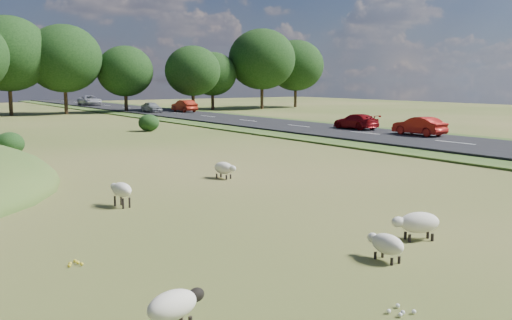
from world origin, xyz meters
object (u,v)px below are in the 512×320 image
at_px(sheep_2, 418,223).
at_px(sheep_3, 386,244).
at_px(car_0, 184,106).
at_px(car_2, 419,126).
at_px(sheep_4, 174,305).
at_px(sheep_0, 121,190).
at_px(car_5, 356,121).
at_px(car_4, 90,100).
at_px(sheep_1, 224,168).
at_px(car_3, 152,107).

height_order(sheep_2, sheep_3, sheep_2).
xyz_separation_m(car_0, car_2, (0.00, -36.93, -0.07)).
height_order(sheep_4, car_0, car_0).
xyz_separation_m(sheep_0, sheep_2, (4.98, -8.20, -0.10)).
height_order(sheep_0, car_5, car_5).
xyz_separation_m(sheep_0, sheep_3, (3.00, -8.95, -0.17)).
bearing_deg(sheep_4, sheep_3, -3.80).
relative_size(car_4, car_5, 1.30).
bearing_deg(car_4, sheep_1, -103.46).
xyz_separation_m(sheep_2, car_2, (20.91, 17.55, 0.44)).
bearing_deg(sheep_2, sheep_0, -32.92).
relative_size(sheep_0, sheep_2, 0.87).
relative_size(sheep_0, sheep_4, 0.99).
xyz_separation_m(car_0, car_3, (-3.80, 1.34, -0.09)).
xyz_separation_m(sheep_3, car_4, (19.08, 80.36, 0.60)).
distance_m(sheep_0, sheep_2, 9.59).
distance_m(sheep_2, car_0, 58.35).
relative_size(sheep_0, car_5, 0.28).
height_order(sheep_3, car_5, car_5).
xyz_separation_m(sheep_4, car_5, (28.76, 25.69, 0.28)).
bearing_deg(sheep_0, sheep_3, -169.71).
bearing_deg(car_2, sheep_0, 19.86).
bearing_deg(car_4, car_3, -90.00).
bearing_deg(car_5, car_3, -83.18).
distance_m(sheep_3, car_0, 59.78).
relative_size(car_2, car_4, 0.74).
bearing_deg(car_2, sheep_1, 17.90).
xyz_separation_m(sheep_3, car_5, (22.88, 24.78, 0.45)).
relative_size(car_0, car_4, 0.81).
bearing_deg(car_5, car_2, 90.00).
height_order(sheep_1, car_0, car_0).
bearing_deg(sheep_1, sheep_4, -47.38).
distance_m(car_3, car_5, 32.01).
distance_m(sheep_2, car_5, 31.86).
bearing_deg(car_3, car_0, -19.37).
height_order(sheep_4, car_4, car_4).
distance_m(sheep_3, sheep_4, 5.95).
xyz_separation_m(sheep_1, car_0, (20.22, 43.46, 0.53)).
bearing_deg(car_0, sheep_3, 67.50).
xyz_separation_m(sheep_0, car_4, (22.08, 71.41, 0.43)).
height_order(car_0, car_2, car_0).
bearing_deg(sheep_4, sheep_2, -0.66).
xyz_separation_m(car_0, car_4, (-3.80, 25.13, 0.03)).
distance_m(car_0, car_3, 4.03).
bearing_deg(sheep_2, car_5, -105.19).
bearing_deg(sheep_0, car_5, -66.81).
bearing_deg(sheep_1, car_0, 141.62).
xyz_separation_m(sheep_4, car_4, (24.96, 81.27, 0.43)).
xyz_separation_m(sheep_0, car_5, (25.88, 15.83, 0.28)).
height_order(sheep_3, car_0, car_0).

